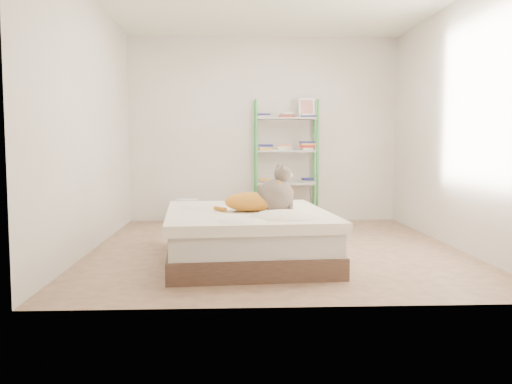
{
  "coord_description": "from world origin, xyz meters",
  "views": [
    {
      "loc": [
        -0.46,
        -5.63,
        1.09
      ],
      "look_at": [
        -0.21,
        -0.3,
        0.62
      ],
      "focal_mm": 38.0,
      "sensor_mm": 36.0,
      "label": 1
    }
  ],
  "objects": [
    {
      "name": "white_bin",
      "position": [
        -1.06,
        1.76,
        0.18
      ],
      "size": [
        0.32,
        0.28,
        0.35
      ],
      "rotation": [
        0.0,
        0.0,
        -0.05
      ],
      "color": "white",
      "rests_on": "ground"
    },
    {
      "name": "orange_cat",
      "position": [
        -0.28,
        -0.67,
        0.59
      ],
      "size": [
        0.57,
        0.32,
        0.23
      ],
      "primitive_type": null,
      "rotation": [
        0.0,
        0.0,
        -0.03
      ],
      "color": "orange",
      "rests_on": "bed"
    },
    {
      "name": "bed",
      "position": [
        -0.31,
        -0.6,
        0.24
      ],
      "size": [
        1.62,
        1.96,
        0.47
      ],
      "rotation": [
        0.0,
        0.0,
        0.08
      ],
      "color": "brown",
      "rests_on": "ground"
    },
    {
      "name": "shelf_unit",
      "position": [
        0.31,
        1.88,
        0.84
      ],
      "size": [
        0.88,
        0.36,
        1.74
      ],
      "color": "green",
      "rests_on": "ground"
    },
    {
      "name": "cardboard_box",
      "position": [
        0.22,
        1.25,
        0.16
      ],
      "size": [
        0.58,
        0.6,
        0.37
      ],
      "rotation": [
        0.0,
        0.0,
        -0.46
      ],
      "color": "#85684A",
      "rests_on": "ground"
    },
    {
      "name": "grey_cat",
      "position": [
        -0.05,
        -0.65,
        0.69
      ],
      "size": [
        0.46,
        0.42,
        0.43
      ],
      "primitive_type": null,
      "rotation": [
        0.0,
        0.0,
        1.89
      ],
      "color": "slate",
      "rests_on": "bed"
    },
    {
      "name": "room",
      "position": [
        0.0,
        0.0,
        1.3
      ],
      "size": [
        3.81,
        4.21,
        2.61
      ],
      "color": "tan",
      "rests_on": "ground"
    }
  ]
}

